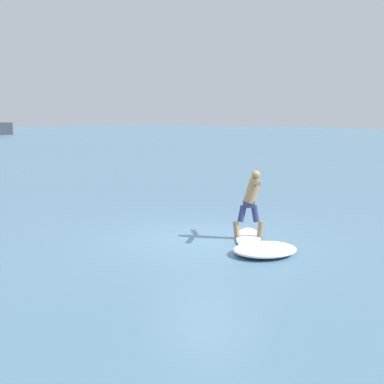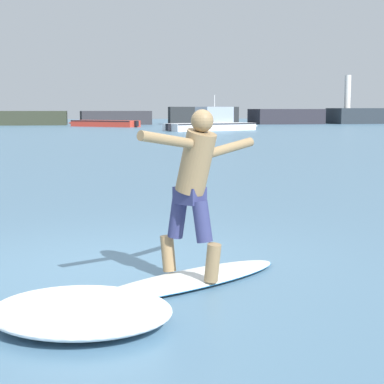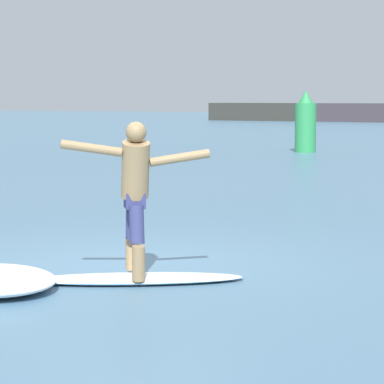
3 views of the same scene
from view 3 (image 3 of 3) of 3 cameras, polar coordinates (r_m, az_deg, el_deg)
name	(u,v)px [view 3 (image 3 of 3)]	position (r m, az deg, el deg)	size (l,w,h in m)	color
ground_plane	(123,265)	(10.38, -4.33, -4.56)	(200.00, 200.00, 0.00)	slate
surfboard	(131,279)	(9.41, -3.84, -5.44)	(2.30, 1.70, 0.20)	white
surfer	(135,187)	(9.21, -3.58, 0.32)	(1.24, 1.00, 1.59)	olive
channel_marker_buoy	(306,124)	(31.93, 7.14, 4.24)	(0.73, 0.73, 2.15)	#288447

